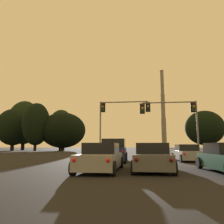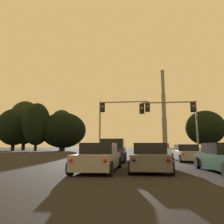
% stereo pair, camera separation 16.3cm
% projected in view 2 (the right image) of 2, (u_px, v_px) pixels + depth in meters
% --- Properties ---
extents(sedan_right_lane_front, '(2.05, 4.73, 1.43)m').
position_uv_depth(sedan_right_lane_front, '(186.00, 153.00, 18.98)').
color(sedan_right_lane_front, gray).
rests_on(sedan_right_lane_front, ground_plane).
extents(sedan_left_lane_second, '(2.02, 4.72, 1.43)m').
position_uv_depth(sedan_left_lane_second, '(99.00, 158.00, 11.33)').
color(sedan_left_lane_second, gray).
rests_on(sedan_left_lane_second, ground_plane).
extents(suv_left_lane_front, '(2.24, 4.96, 1.86)m').
position_uv_depth(suv_left_lane_front, '(113.00, 151.00, 18.13)').
color(suv_left_lane_front, navy).
rests_on(suv_left_lane_front, ground_plane).
extents(sedan_center_lane_second, '(2.14, 4.76, 1.43)m').
position_uv_depth(sedan_center_lane_second, '(150.00, 158.00, 11.51)').
color(sedan_center_lane_second, '#4C4F54').
rests_on(sedan_center_lane_second, ground_plane).
extents(traffic_light_overhead_left, '(6.32, 0.50, 6.75)m').
position_uv_depth(traffic_light_overhead_left, '(116.00, 114.00, 26.67)').
color(traffic_light_overhead_left, slate).
rests_on(traffic_light_overhead_left, ground_plane).
extents(traffic_light_overhead_right, '(6.59, 0.50, 6.42)m').
position_uv_depth(traffic_light_overhead_right, '(177.00, 114.00, 25.00)').
color(traffic_light_overhead_right, slate).
rests_on(traffic_light_overhead_right, ground_plane).
extents(smokestack, '(5.48, 5.48, 57.77)m').
position_uv_depth(smokestack, '(164.00, 117.00, 158.07)').
color(smokestack, slate).
rests_on(smokestack, ground_plane).
extents(treeline_right_mid, '(7.84, 7.06, 13.65)m').
position_uv_depth(treeline_right_mid, '(37.00, 124.00, 62.20)').
color(treeline_right_mid, black).
rests_on(treeline_right_mid, ground_plane).
extents(treeline_left_mid, '(13.36, 12.02, 11.21)m').
position_uv_depth(treeline_left_mid, '(63.00, 130.00, 64.25)').
color(treeline_left_mid, black).
rests_on(treeline_left_mid, ground_plane).
extents(treeline_center_right, '(10.87, 9.78, 13.13)m').
position_uv_depth(treeline_center_right, '(14.00, 127.00, 68.94)').
color(treeline_center_right, black).
rests_on(treeline_center_right, ground_plane).
extents(treeline_far_right, '(11.41, 10.27, 16.86)m').
position_uv_depth(treeline_far_right, '(25.00, 123.00, 75.00)').
color(treeline_far_right, black).
rests_on(treeline_far_right, ground_plane).
extents(treeline_center_left, '(7.95, 7.15, 12.62)m').
position_uv_depth(treeline_center_left, '(61.00, 128.00, 67.54)').
color(treeline_center_left, black).
rests_on(treeline_center_left, ground_plane).
extents(treeline_far_left, '(11.40, 10.26, 11.93)m').
position_uv_depth(treeline_far_left, '(205.00, 128.00, 64.99)').
color(treeline_far_left, black).
rests_on(treeline_far_left, ground_plane).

